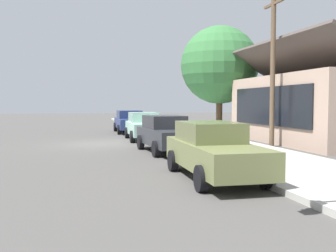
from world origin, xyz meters
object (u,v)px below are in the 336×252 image
Objects in this scene: car_olive at (213,150)px; traffic_light_main at (301,24)px; car_navy at (130,121)px; fire_hydrant_red at (181,135)px; car_seafoam at (144,126)px; shade_tree at (220,65)px; utility_pole_wooden at (273,66)px; car_charcoal at (166,133)px.

car_olive is 5.25m from traffic_light_main.
car_navy is 6.91× the size of fire_hydrant_red.
car_seafoam is 16.63m from traffic_light_main.
traffic_light_main reaches higher than car_olive.
car_olive reaches higher than fire_hydrant_red.
car_navy and car_seafoam have the same top height.
fire_hydrant_red is at bearing 10.70° from car_navy.
shade_tree reaches higher than car_navy.
fire_hydrant_red is (6.41, -4.59, -4.29)m from shade_tree.
traffic_light_main is 0.69× the size of utility_pole_wooden.
car_navy is 0.94× the size of traffic_light_main.
car_charcoal is 0.87× the size of traffic_light_main.
shade_tree is (2.16, 6.05, 3.97)m from car_navy.
traffic_light_main reaches higher than car_navy.
utility_pole_wooden is at bearing 94.29° from car_charcoal.
traffic_light_main is (20.06, -6.25, -1.29)m from shade_tree.
traffic_light_main is at bearing -17.31° from shade_tree.
fire_hydrant_red is (2.76, 1.44, -0.32)m from car_seafoam.
car_charcoal is at bearing 1.34° from car_seafoam.
traffic_light_main is at bearing 0.55° from car_navy.
car_seafoam is 0.61× the size of shade_tree.
shade_tree is 10.58× the size of fire_hydrant_red.
car_seafoam is 5.75m from car_charcoal.
traffic_light_main reaches higher than fire_hydrant_red.
car_charcoal is (5.75, -0.03, -0.00)m from car_seafoam.
car_navy and car_charcoal have the same top height.
shade_tree reaches higher than car_seafoam.
shade_tree reaches higher than traffic_light_main.
shade_tree is at bearing 144.40° from fire_hydrant_red.
car_charcoal is 10.99m from traffic_light_main.
utility_pole_wooden reaches higher than car_charcoal.
car_navy is 0.65× the size of shade_tree.
car_seafoam reaches higher than fire_hydrant_red.
car_seafoam is 0.94× the size of car_olive.
traffic_light_main is 7.32× the size of fire_hydrant_red.
traffic_light_main reaches higher than car_seafoam.
car_olive is at bearing -38.92° from utility_pole_wooden.
car_charcoal is at bearing -26.22° from fire_hydrant_red.
car_charcoal is at bearing 178.98° from traffic_light_main.
car_charcoal is 6.14m from car_olive.
car_olive is 6.85× the size of fire_hydrant_red.
car_olive is 17.17m from shade_tree.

